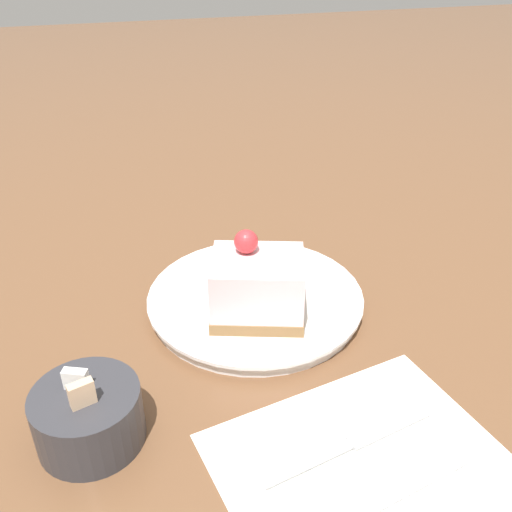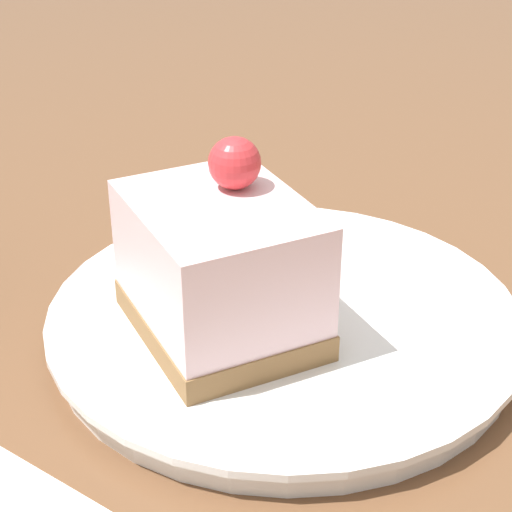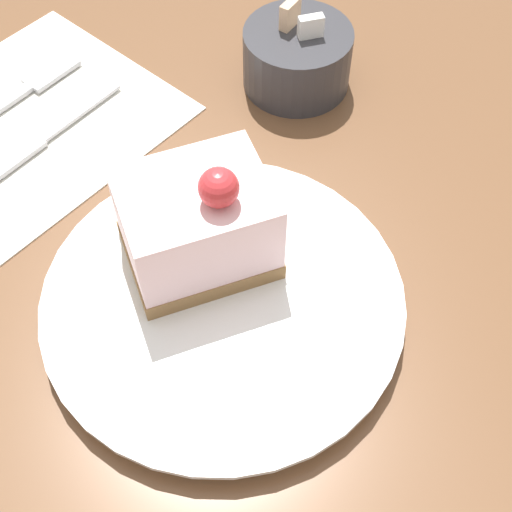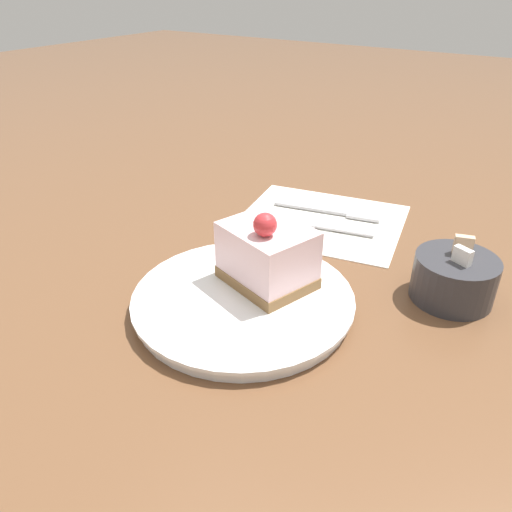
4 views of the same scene
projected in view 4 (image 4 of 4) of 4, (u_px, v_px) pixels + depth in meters
ground_plane at (282, 310)px, 0.54m from camera, size 4.00×4.00×0.00m
plate at (243, 300)px, 0.54m from camera, size 0.24×0.24×0.02m
cake_slice at (267, 255)px, 0.54m from camera, size 0.10×0.11×0.09m
napkin at (321, 220)px, 0.73m from camera, size 0.24×0.26×0.00m
fork at (336, 212)px, 0.75m from camera, size 0.05×0.16×0.00m
knife at (305, 224)px, 0.71m from camera, size 0.05×0.16×0.00m
sugar_bowl at (454, 278)px, 0.55m from camera, size 0.09×0.09×0.07m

